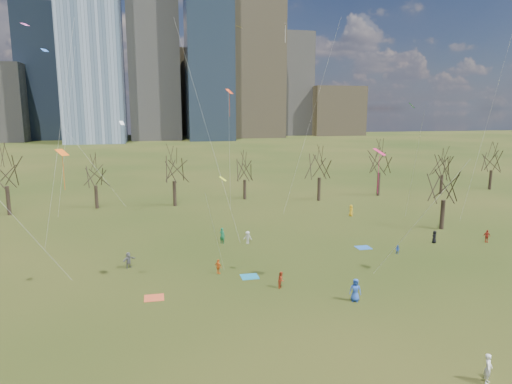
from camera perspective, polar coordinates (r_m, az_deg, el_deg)
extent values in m
plane|color=black|center=(37.35, 4.18, -13.94)|extent=(500.00, 500.00, 0.00)
cube|color=slate|center=(228.13, -20.12, 20.81)|extent=(26.00, 26.00, 118.00)
cube|color=slate|center=(239.69, -12.74, 17.85)|extent=(24.00, 24.00, 95.00)
cube|color=#384C66|center=(232.23, -5.96, 19.54)|extent=(22.00, 22.00, 105.00)
cube|color=#726347|center=(254.41, -0.19, 15.04)|extent=(28.00, 28.00, 72.00)
cube|color=#384C66|center=(257.98, -24.55, 13.29)|extent=(25.00, 25.00, 65.00)
cube|color=slate|center=(274.79, 4.35, 13.20)|extent=(22.00, 22.00, 58.00)
cube|color=#726347|center=(273.07, -9.77, 12.05)|extent=(30.00, 30.00, 48.00)
cube|color=#726347|center=(278.13, 9.62, 9.96)|extent=(30.00, 28.00, 28.00)
cylinder|color=black|center=(75.69, -28.56, -0.96)|extent=(0.55, 0.55, 4.28)
cylinder|color=black|center=(75.30, -19.33, -0.58)|extent=(0.52, 0.52, 3.60)
cylinder|color=black|center=(73.80, -10.14, -0.19)|extent=(0.54, 0.54, 4.05)
cylinder|color=black|center=(78.21, -1.43, 0.31)|extent=(0.51, 0.51, 3.38)
cylinder|color=black|center=(77.63, 7.88, 0.36)|extent=(0.54, 0.54, 3.96)
cylinder|color=black|center=(84.30, 15.06, 0.95)|extent=(0.54, 0.54, 4.14)
cylinder|color=black|center=(89.73, 22.15, 0.89)|extent=(0.52, 0.52, 3.51)
cylinder|color=black|center=(98.54, 27.24, 1.36)|extent=(0.53, 0.53, 3.74)
cylinder|color=black|center=(63.51, 22.27, -2.63)|extent=(0.53, 0.53, 3.83)
cube|color=#187095|center=(43.00, -0.80, -10.53)|extent=(1.60, 1.50, 0.03)
cube|color=#2354A4|center=(52.89, 13.27, -6.77)|extent=(1.60, 1.50, 0.03)
cube|color=#CA4C28|center=(39.45, -12.62, -12.78)|extent=(1.60, 1.50, 0.03)
imported|color=#2A52B6|center=(38.45, 12.31, -11.89)|extent=(1.09, 0.93, 1.89)
imported|color=white|center=(30.61, 27.02, -19.06)|extent=(0.75, 0.76, 1.77)
imported|color=#A53217|center=(40.33, 3.18, -10.90)|extent=(0.86, 0.90, 1.47)
imported|color=orange|center=(43.64, -4.73, -9.28)|extent=(0.79, 0.85, 1.40)
imported|color=black|center=(56.91, 21.41, -5.24)|extent=(0.86, 0.80, 1.48)
imported|color=#2A53B6|center=(51.45, 17.30, -6.90)|extent=(0.60, 0.60, 0.98)
imported|color=silver|center=(52.85, -1.04, -5.69)|extent=(1.08, 0.89, 1.46)
imported|color=#AA2218|center=(59.72, 26.88, -4.94)|extent=(0.91, 0.51, 1.47)
imported|color=slate|center=(46.73, -15.64, -8.19)|extent=(1.42, 1.29, 1.57)
imported|color=gold|center=(67.52, 11.79, -2.27)|extent=(0.63, 0.87, 1.66)
imported|color=#186F44|center=(52.96, -4.25, -5.45)|extent=(0.81, 0.79, 1.87)
plane|color=orange|center=(39.03, -23.08, 4.58)|extent=(1.34, 1.34, 0.49)
cylinder|color=silver|center=(37.94, -26.99, -3.99)|extent=(5.13, 5.16, 10.58)
cylinder|color=orange|center=(39.21, -22.91, 2.17)|extent=(0.04, 0.04, 2.70)
plane|color=yellow|center=(47.09, -2.14, 19.94)|extent=(0.93, 0.97, 0.32)
cylinder|color=silver|center=(44.42, -5.74, 6.37)|extent=(6.42, 3.31, 21.79)
plane|color=#D11755|center=(38.86, 15.18, 4.87)|extent=(1.44, 1.44, 0.54)
cylinder|color=silver|center=(37.97, 19.51, -3.52)|extent=(3.77, 6.26, 10.48)
cylinder|color=#D11755|center=(39.07, 15.05, 2.09)|extent=(0.04, 0.04, 3.15)
plane|color=#E454AB|center=(48.99, -26.92, 18.18)|extent=(1.09, 1.09, 0.31)
cylinder|color=silver|center=(45.89, -23.48, 5.53)|extent=(4.93, 4.36, 21.52)
plane|color=white|center=(61.12, 3.70, 20.27)|extent=(0.78, 0.83, 0.41)
cylinder|color=silver|center=(58.34, 6.78, 8.62)|extent=(5.12, 5.65, 24.49)
cylinder|color=white|center=(60.91, 3.68, 19.12)|extent=(0.04, 0.04, 2.10)
plane|color=#29B262|center=(61.40, 18.90, 10.20)|extent=(1.03, 1.18, 0.68)
cylinder|color=silver|center=(57.43, 19.18, 3.02)|extent=(3.37, 8.22, 14.37)
plane|color=blue|center=(64.27, -24.92, 15.79)|extent=(1.28, 1.26, 0.43)
cylinder|color=silver|center=(61.51, -22.66, 6.39)|extent=(4.20, 4.24, 21.06)
plane|color=#FF4215|center=(62.72, -3.35, 12.45)|extent=(1.39, 1.37, 0.68)
cylinder|color=silver|center=(61.06, -3.33, 4.88)|extent=(0.78, 3.74, 16.25)
cylinder|color=#FF4215|center=(62.68, -3.33, 10.78)|extent=(0.04, 0.04, 3.00)
plane|color=#D5EB25|center=(38.78, -4.17, 1.66)|extent=(0.79, 0.85, 0.38)
cylinder|color=silver|center=(36.44, -5.07, -5.44)|extent=(2.25, 6.31, 8.11)
cylinder|color=silver|center=(59.38, 27.80, 11.00)|extent=(1.06, 7.24, 31.63)
plane|color=white|center=(66.87, -16.43, 8.29)|extent=(0.97, 0.87, 0.56)
cylinder|color=silver|center=(64.85, -19.33, 2.74)|extent=(6.89, 5.61, 12.01)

